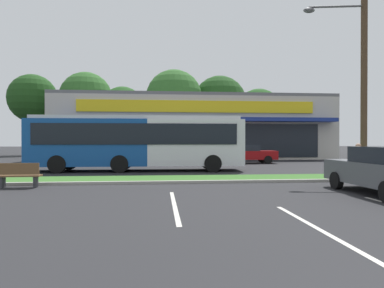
# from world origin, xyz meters

# --- Properties ---
(grass_median) EXTENTS (56.00, 2.20, 0.12)m
(grass_median) POSITION_xyz_m (0.00, 14.00, 0.06)
(grass_median) COLOR #386B28
(grass_median) RESTS_ON ground_plane
(curb_lip) EXTENTS (56.00, 0.24, 0.12)m
(curb_lip) POSITION_xyz_m (0.00, 12.78, 0.06)
(curb_lip) COLOR #99968C
(curb_lip) RESTS_ON ground_plane
(parking_stripe_0) EXTENTS (0.12, 4.80, 0.01)m
(parking_stripe_0) POSITION_xyz_m (-2.88, 7.96, 0.00)
(parking_stripe_0) COLOR silver
(parking_stripe_0) RESTS_ON ground_plane
(parking_stripe_1) EXTENTS (0.12, 4.80, 0.01)m
(parking_stripe_1) POSITION_xyz_m (-0.09, 5.05, 0.00)
(parking_stripe_1) COLOR silver
(parking_stripe_1) RESTS_ON ground_plane
(storefront_building) EXTENTS (27.66, 12.25, 6.42)m
(storefront_building) POSITION_xyz_m (0.26, 35.46, 3.21)
(storefront_building) COLOR #BCB7AD
(storefront_building) RESTS_ON ground_plane
(tree_far_left) EXTENTS (6.06, 6.06, 10.29)m
(tree_far_left) POSITION_xyz_m (-19.44, 43.55, 7.24)
(tree_far_left) COLOR #473323
(tree_far_left) RESTS_ON ground_plane
(tree_left) EXTENTS (6.53, 6.53, 10.43)m
(tree_left) POSITION_xyz_m (-12.53, 42.20, 7.15)
(tree_left) COLOR #473323
(tree_left) RESTS_ON ground_plane
(tree_mid_left) EXTENTS (5.62, 5.62, 8.88)m
(tree_mid_left) POSITION_xyz_m (-8.12, 43.37, 6.05)
(tree_mid_left) COLOR #473323
(tree_mid_left) RESTS_ON ground_plane
(tree_mid) EXTENTS (7.21, 7.21, 10.93)m
(tree_mid) POSITION_xyz_m (-1.49, 42.14, 7.32)
(tree_mid) COLOR #473323
(tree_mid) RESTS_ON ground_plane
(tree_mid_right) EXTENTS (7.15, 7.15, 10.55)m
(tree_mid_right) POSITION_xyz_m (4.67, 43.66, 6.97)
(tree_mid_right) COLOR #473323
(tree_mid_right) RESTS_ON ground_plane
(tree_right) EXTENTS (6.65, 6.65, 9.35)m
(tree_right) POSITION_xyz_m (10.88, 46.47, 6.02)
(tree_right) COLOR #473323
(tree_right) RESTS_ON ground_plane
(tree_far_right) EXTENTS (5.79, 5.79, 8.57)m
(tree_far_right) POSITION_xyz_m (18.17, 46.26, 5.66)
(tree_far_right) COLOR #473323
(tree_far_right) RESTS_ON ground_plane
(utility_pole) EXTENTS (3.11, 2.39, 11.48)m
(utility_pole) POSITION_xyz_m (6.36, 14.07, 6.10)
(utility_pole) COLOR #4C3826
(utility_pole) RESTS_ON ground_plane
(city_bus) EXTENTS (12.53, 2.85, 3.25)m
(city_bus) POSITION_xyz_m (-4.59, 19.09, 1.77)
(city_bus) COLOR #144793
(city_bus) RESTS_ON ground_plane
(bus_stop_bench) EXTENTS (1.60, 0.45, 0.95)m
(bus_stop_bench) POSITION_xyz_m (-8.65, 12.06, 0.50)
(bus_stop_bench) COLOR brown
(bus_stop_bench) RESTS_ON ground_plane
(car_0) EXTENTS (4.39, 1.88, 1.48)m
(car_0) POSITION_xyz_m (3.79, 25.48, 0.77)
(car_0) COLOR maroon
(car_0) RESTS_ON ground_plane
(car_1) EXTENTS (1.91, 4.64, 1.59)m
(car_1) POSITION_xyz_m (4.07, 9.09, 0.81)
(car_1) COLOR #515459
(car_1) RESTS_ON ground_plane
(car_2) EXTENTS (4.46, 1.91, 1.45)m
(car_2) POSITION_xyz_m (-8.41, 25.80, 0.76)
(car_2) COLOR slate
(car_2) RESTS_ON ground_plane
(pedestrian_by_pole) EXTENTS (0.34, 0.34, 1.68)m
(pedestrian_by_pole) POSITION_xyz_m (5.23, 12.46, 0.85)
(pedestrian_by_pole) COLOR #47423D
(pedestrian_by_pole) RESTS_ON ground_plane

